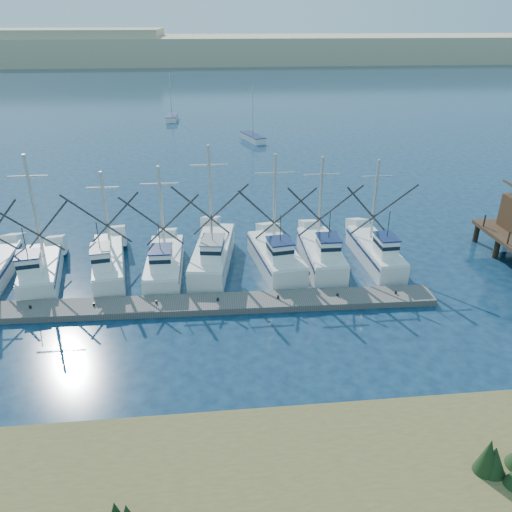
{
  "coord_description": "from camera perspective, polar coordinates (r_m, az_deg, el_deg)",
  "views": [
    {
      "loc": [
        -4.02,
        -21.85,
        17.32
      ],
      "look_at": [
        -0.95,
        8.0,
        2.9
      ],
      "focal_mm": 35.0,
      "sensor_mm": 36.0,
      "label": 1
    }
  ],
  "objects": [
    {
      "name": "sailboat_near",
      "position": [
        78.95,
        -0.34,
        13.36
      ],
      "size": [
        3.48,
        6.25,
        8.1
      ],
      "rotation": [
        0.0,
        0.0,
        0.31
      ],
      "color": "silver",
      "rests_on": "ground"
    },
    {
      "name": "sailboat_far",
      "position": [
        96.72,
        -9.57,
        15.31
      ],
      "size": [
        2.02,
        5.22,
        8.1
      ],
      "rotation": [
        0.0,
        0.0,
        -0.03
      ],
      "color": "silver",
      "rests_on": "ground"
    },
    {
      "name": "ground",
      "position": [
        28.17,
        3.67,
        -12.33
      ],
      "size": [
        500.0,
        500.0,
        0.0
      ],
      "primitive_type": "plane",
      "color": "#0C1E35",
      "rests_on": "ground"
    },
    {
      "name": "dune_ridge",
      "position": [
        232.21,
        -5.28,
        22.53
      ],
      "size": [
        360.0,
        60.0,
        10.0
      ],
      "primitive_type": "cube",
      "color": "tan",
      "rests_on": "ground"
    },
    {
      "name": "floating_dock",
      "position": [
        33.25,
        -7.84,
        -5.55
      ],
      "size": [
        32.97,
        2.97,
        0.44
      ],
      "primitive_type": "cube",
      "rotation": [
        0.0,
        0.0,
        -0.02
      ],
      "color": "#5E5854",
      "rests_on": "ground"
    },
    {
      "name": "trawler_fleet",
      "position": [
        37.33,
        -6.86,
        -0.49
      ],
      "size": [
        31.07,
        9.24,
        9.02
      ],
      "color": "silver",
      "rests_on": "ground"
    }
  ]
}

